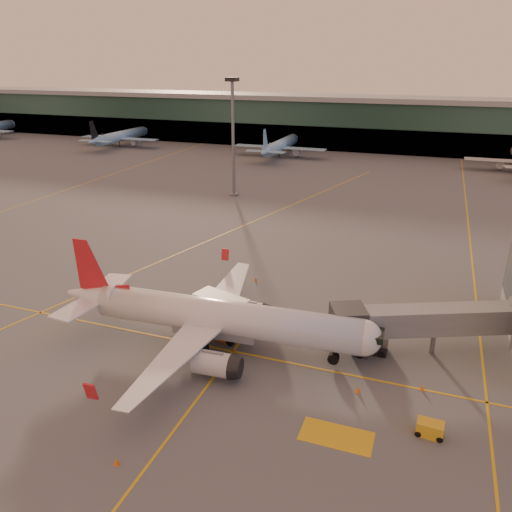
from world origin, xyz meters
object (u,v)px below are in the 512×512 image
(main_airplane, at_px, (215,318))
(pushback_tug, at_px, (370,345))
(catering_truck, at_px, (222,314))
(gpu_cart, at_px, (430,429))

(main_airplane, relative_size, pushback_tug, 9.80)
(catering_truck, bearing_deg, pushback_tug, 24.76)
(pushback_tug, bearing_deg, catering_truck, -173.22)
(main_airplane, xyz_separation_m, gpu_cart, (22.37, -6.62, -2.87))
(main_airplane, bearing_deg, gpu_cart, -19.87)
(gpu_cart, bearing_deg, main_airplane, 166.51)
(catering_truck, relative_size, gpu_cart, 2.96)
(catering_truck, height_order, pushback_tug, catering_truck)
(gpu_cart, distance_m, pushback_tug, 13.06)
(catering_truck, distance_m, pushback_tug, 16.44)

